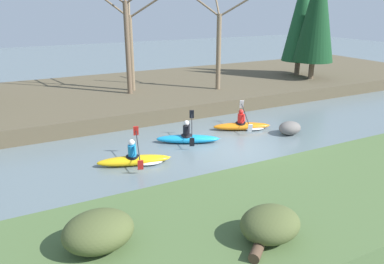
{
  "coord_description": "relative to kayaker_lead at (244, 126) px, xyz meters",
  "views": [
    {
      "loc": [
        -8.15,
        -11.81,
        5.72
      ],
      "look_at": [
        -1.31,
        1.46,
        0.55
      ],
      "focal_mm": 35.0,
      "sensor_mm": 36.0,
      "label": 1
    }
  ],
  "objects": [
    {
      "name": "bare_tree_downstream",
      "position": [
        1.73,
        5.34,
        3.3
      ],
      "size": [
        3.22,
        3.18,
        5.82
      ],
      "color": "#7A664C",
      "rests_on": "riverbank_far"
    },
    {
      "name": "shrub_clump_second",
      "position": [
        -5.06,
        -8.24,
        0.83
      ],
      "size": [
        1.42,
        1.18,
        0.77
      ],
      "color": "#4C562D",
      "rests_on": "riverbank_near"
    },
    {
      "name": "ground_plane",
      "position": [
        -1.78,
        -2.05,
        -0.2
      ],
      "size": [
        90.0,
        90.0,
        0.0
      ],
      "primitive_type": "plane",
      "color": "slate"
    },
    {
      "name": "bare_tree_mid_upstream",
      "position": [
        -3.37,
        6.69,
        3.73
      ],
      "size": [
        3.71,
        3.67,
        6.75
      ],
      "color": "brown",
      "rests_on": "riverbank_far"
    },
    {
      "name": "conifer_tree_left",
      "position": [
        9.13,
        5.17,
        5.13
      ],
      "size": [
        2.63,
        2.63,
        7.99
      ],
      "color": "brown",
      "rests_on": "riverbank_far"
    },
    {
      "name": "driftwood_log",
      "position": [
        -5.12,
        -8.14,
        0.57
      ],
      "size": [
        1.7,
        1.48,
        0.44
      ],
      "rotation": [
        0.0,
        0.0,
        0.7
      ],
      "color": "#4C3828",
      "rests_on": "riverbank_near"
    },
    {
      "name": "bare_tree_mid_downstream",
      "position": [
        -2.96,
        7.38,
        3.26
      ],
      "size": [
        3.18,
        3.14,
        5.74
      ],
      "color": "#7A664C",
      "rests_on": "riverbank_far"
    },
    {
      "name": "kayaker_lead",
      "position": [
        0.0,
        0.0,
        0.0
      ],
      "size": [
        2.73,
        1.98,
        1.2
      ],
      "rotation": [
        0.0,
        0.0,
        -0.39
      ],
      "color": "orange",
      "rests_on": "ground"
    },
    {
      "name": "kayaker_trailing",
      "position": [
        -5.88,
        -1.53,
        0.0
      ],
      "size": [
        2.77,
        2.04,
        1.2
      ],
      "rotation": [
        0.0,
        0.0,
        -0.27
      ],
      "color": "yellow",
      "rests_on": "ground"
    },
    {
      "name": "riverbank_far",
      "position": [
        -1.78,
        7.99,
        0.18
      ],
      "size": [
        44.0,
        10.99,
        0.75
      ],
      "color": "brown",
      "rests_on": "ground"
    },
    {
      "name": "riverbank_near",
      "position": [
        -1.78,
        -7.12,
        0.13
      ],
      "size": [
        44.0,
        5.02,
        0.65
      ],
      "color": "#4C6638",
      "rests_on": "ground"
    },
    {
      "name": "boulder_midstream",
      "position": [
        1.47,
        -1.52,
        0.1
      ],
      "size": [
        1.07,
        0.84,
        0.61
      ],
      "color": "slate",
      "rests_on": "ground"
    },
    {
      "name": "shrub_clump_nearest",
      "position": [
        -8.56,
        -6.8,
        0.87
      ],
      "size": [
        1.55,
        1.29,
        0.84
      ],
      "color": "#4C562D",
      "rests_on": "riverbank_near"
    },
    {
      "name": "conifer_tree_mid_left",
      "position": [
        9.29,
        6.74,
        4.75
      ],
      "size": [
        2.39,
        2.39,
        7.39
      ],
      "color": "brown",
      "rests_on": "riverbank_far"
    },
    {
      "name": "kayaker_middle",
      "position": [
        -3.14,
        -0.36,
        0.02
      ],
      "size": [
        2.68,
        1.93,
        1.2
      ],
      "rotation": [
        0.0,
        0.0,
        -0.47
      ],
      "color": "#1993D6",
      "rests_on": "ground"
    }
  ]
}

